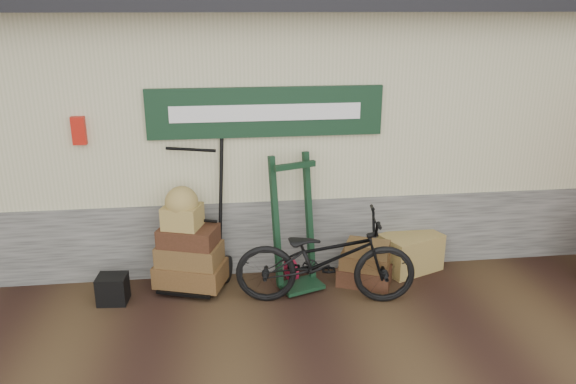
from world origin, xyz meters
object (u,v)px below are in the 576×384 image
object	(u,v)px
green_barrow	(295,223)
suitcase_stack	(365,263)
porter_trolley	(194,208)
bicycle	(325,253)
wicker_hamper	(410,252)
black_trunk	(113,289)

from	to	relation	value
green_barrow	suitcase_stack	world-z (taller)	green_barrow
porter_trolley	bicycle	distance (m)	1.56
wicker_hamper	black_trunk	distance (m)	3.47
wicker_hamper	black_trunk	size ratio (longest dim) A/B	2.24
suitcase_stack	black_trunk	world-z (taller)	suitcase_stack
black_trunk	porter_trolley	bearing A→B (deg)	22.78
porter_trolley	bicycle	bearing A→B (deg)	-5.74
green_barrow	bicycle	bearing A→B (deg)	-76.77
black_trunk	bicycle	distance (m)	2.33
green_barrow	bicycle	distance (m)	0.54
suitcase_stack	green_barrow	bearing A→B (deg)	173.31
porter_trolley	green_barrow	xyz separation A→B (m)	(1.11, -0.21, -0.15)
wicker_hamper	bicycle	xyz separation A→B (m)	(-1.17, -0.62, 0.33)
porter_trolley	green_barrow	distance (m)	1.14
bicycle	black_trunk	bearing A→B (deg)	91.18
suitcase_stack	bicycle	distance (m)	0.69
suitcase_stack	black_trunk	distance (m)	2.81
porter_trolley	suitcase_stack	size ratio (longest dim) A/B	3.04
suitcase_stack	bicycle	bearing A→B (deg)	-148.47
porter_trolley	wicker_hamper	size ratio (longest dim) A/B	2.61
black_trunk	suitcase_stack	bearing A→B (deg)	1.45
wicker_hamper	black_trunk	xyz separation A→B (m)	(-3.45, -0.37, -0.07)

